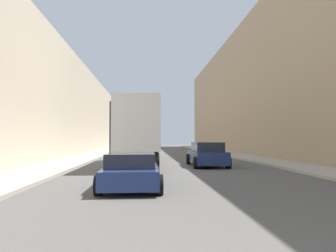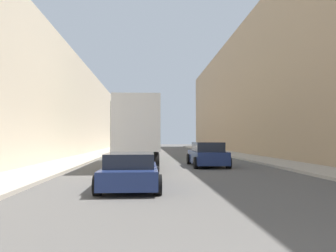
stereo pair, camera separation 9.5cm
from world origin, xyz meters
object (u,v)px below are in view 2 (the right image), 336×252
semi_truck (140,131)px  traffic_signal_gantry (125,117)px  suv_car (207,155)px  sedan_car (131,171)px

semi_truck → traffic_signal_gantry: 12.79m
semi_truck → traffic_signal_gantry: size_ratio=2.37×
suv_car → sedan_car: bearing=-116.1°
suv_car → traffic_signal_gantry: 16.42m
traffic_signal_gantry → sedan_car: bearing=-85.3°
sedan_car → traffic_signal_gantry: bearing=94.7°
semi_truck → suv_car: bearing=-27.8°
sedan_car → suv_car: (4.34, 8.87, 0.13)m
suv_car → traffic_signal_gantry: (-6.28, 14.79, 3.38)m
semi_truck → suv_car: semi_truck is taller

